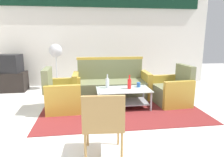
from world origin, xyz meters
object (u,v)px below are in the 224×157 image
object	(u,v)px
armchair_right	(172,91)
wicker_chair	(103,121)
couch	(111,85)
armchair_left	(63,96)
cup	(139,85)
pedestal_fan	(56,53)
television	(9,63)
bottle_red	(129,84)
coffee_table	(123,95)
tv_stand	(11,82)
bottle_clear	(107,83)

from	to	relation	value
armchair_right	wicker_chair	xyz separation A→B (m)	(-1.69, -1.80, 0.21)
couch	armchair_left	world-z (taller)	couch
cup	wicker_chair	bearing A→B (deg)	-117.10
pedestal_fan	television	bearing A→B (deg)	-177.78
armchair_left	bottle_red	size ratio (longest dim) A/B	2.96
couch	pedestal_fan	distance (m)	1.88
armchair_left	bottle_red	bearing A→B (deg)	85.65
wicker_chair	coffee_table	bearing A→B (deg)	75.21
television	wicker_chair	size ratio (longest dim) A/B	0.78
bottle_red	tv_stand	size ratio (longest dim) A/B	0.36
coffee_table	pedestal_fan	size ratio (longest dim) A/B	0.87
armchair_right	wicker_chair	bearing A→B (deg)	132.43
couch	tv_stand	distance (m)	2.81
television	wicker_chair	xyz separation A→B (m)	(2.22, -3.39, -0.27)
cup	pedestal_fan	bearing A→B (deg)	139.39
bottle_clear	armchair_right	bearing A→B (deg)	-0.29
bottle_red	cup	size ratio (longest dim) A/B	2.87
tv_stand	cup	bearing A→B (deg)	-26.89
bottle_clear	pedestal_fan	size ratio (longest dim) A/B	0.23
couch	tv_stand	xyz separation A→B (m)	(-2.63, 0.98, -0.06)
bottle_clear	cup	distance (m)	0.67
television	wicker_chair	distance (m)	4.06
armchair_right	wicker_chair	distance (m)	2.48
bottle_clear	bottle_red	bearing A→B (deg)	-14.99
armchair_left	television	bearing A→B (deg)	-138.24
couch	wicker_chair	bearing A→B (deg)	81.24
wicker_chair	cup	bearing A→B (deg)	66.80
pedestal_fan	cup	bearing A→B (deg)	-40.61
couch	armchair_left	xyz separation A→B (m)	(-1.08, -0.65, -0.03)
armchair_left	wicker_chair	xyz separation A→B (m)	(0.67, -1.75, 0.21)
tv_stand	wicker_chair	size ratio (longest dim) A/B	0.95
cup	wicker_chair	size ratio (longest dim) A/B	0.12
armchair_right	coffee_table	bearing A→B (deg)	91.78
cup	armchair_left	bearing A→B (deg)	-178.37
armchair_left	tv_stand	world-z (taller)	armchair_left
armchair_right	tv_stand	distance (m)	4.22
bottle_clear	television	world-z (taller)	television
armchair_left	bottle_clear	world-z (taller)	armchair_left
cup	wicker_chair	distance (m)	2.02
coffee_table	tv_stand	bearing A→B (deg)	148.48
armchair_right	pedestal_fan	distance (m)	3.23
pedestal_fan	bottle_clear	bearing A→B (deg)	-52.66
couch	television	distance (m)	2.85
television	bottle_clear	bearing A→B (deg)	155.21
bottle_clear	television	distance (m)	2.95
coffee_table	wicker_chair	distance (m)	1.78
bottle_red	wicker_chair	bearing A→B (deg)	-112.33
couch	bottle_red	size ratio (longest dim) A/B	6.31
wicker_chair	bottle_clear	bearing A→B (deg)	86.04
armchair_right	bottle_red	distance (m)	1.03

